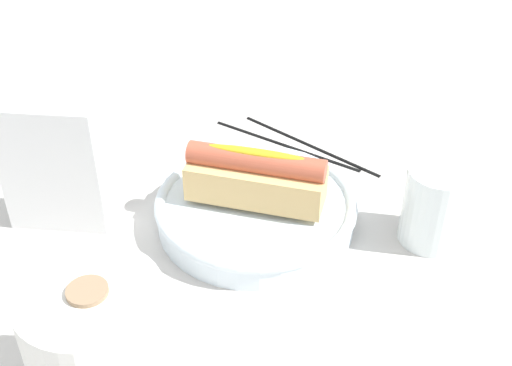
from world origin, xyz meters
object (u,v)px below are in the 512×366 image
object	(u,v)px
water_glass	(434,207)
chopstick_far	(310,144)
paper_towel_roll	(100,352)
napkin_box	(55,165)
serving_bowl	(256,209)
hotdog_front	(256,177)
chopstick_near	(285,144)

from	to	relation	value
water_glass	chopstick_far	bearing A→B (deg)	-37.09
paper_towel_roll	napkin_box	distance (m)	0.26
water_glass	serving_bowl	bearing A→B (deg)	12.64
hotdog_front	napkin_box	xyz separation A→B (m)	(0.20, 0.07, 0.01)
paper_towel_roll	chopstick_far	world-z (taller)	paper_towel_roll
hotdog_front	water_glass	world-z (taller)	hotdog_front
chopstick_near	napkin_box	bearing A→B (deg)	64.20
serving_bowl	chopstick_far	distance (m)	0.18
serving_bowl	napkin_box	distance (m)	0.22
napkin_box	paper_towel_roll	bearing A→B (deg)	117.12
paper_towel_roll	chopstick_far	size ratio (longest dim) A/B	0.61
serving_bowl	water_glass	size ratio (longest dim) A/B	2.50
water_glass	chopstick_far	size ratio (longest dim) A/B	0.41
hotdog_front	chopstick_near	xyz separation A→B (m)	(0.02, -0.16, -0.06)
napkin_box	chopstick_far	world-z (taller)	napkin_box
paper_towel_roll	chopstick_far	xyz separation A→B (m)	(-0.04, -0.44, -0.06)
hotdog_front	napkin_box	distance (m)	0.22
water_glass	paper_towel_roll	world-z (taller)	paper_towel_roll
serving_bowl	paper_towel_roll	size ratio (longest dim) A/B	1.68
paper_towel_roll	chopstick_near	size ratio (longest dim) A/B	0.61
serving_bowl	water_glass	xyz separation A→B (m)	(-0.19, -0.04, 0.02)
hotdog_front	chopstick_far	size ratio (longest dim) A/B	0.70
serving_bowl	water_glass	distance (m)	0.19
serving_bowl	water_glass	world-z (taller)	water_glass
paper_towel_roll	napkin_box	bearing A→B (deg)	-48.08
water_glass	chopstick_far	xyz separation A→B (m)	(0.18, -0.13, -0.04)
paper_towel_roll	chopstick_near	distance (m)	0.44
hotdog_front	chopstick_near	distance (m)	0.18
hotdog_front	serving_bowl	bearing A→B (deg)	90.00
serving_bowl	chopstick_near	xyz separation A→B (m)	(0.02, -0.16, -0.02)
hotdog_front	paper_towel_roll	world-z (taller)	paper_towel_roll
paper_towel_roll	napkin_box	xyz separation A→B (m)	(0.18, -0.20, 0.01)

